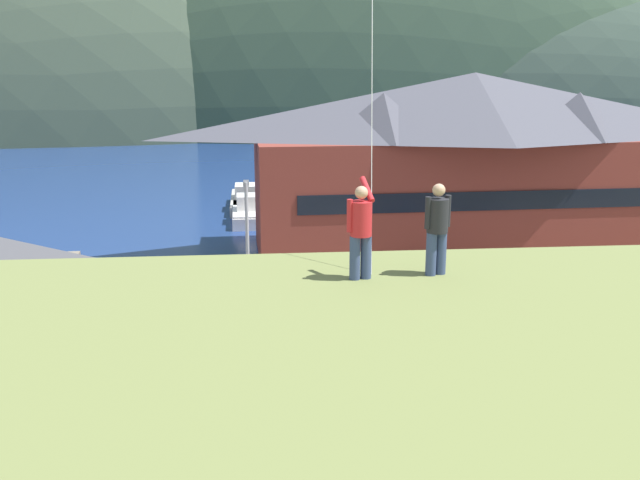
{
  "coord_description": "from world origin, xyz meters",
  "views": [
    {
      "loc": [
        -2.81,
        -18.88,
        10.86
      ],
      "look_at": [
        -0.25,
        9.0,
        3.96
      ],
      "focal_mm": 37.33,
      "sensor_mm": 36.0,
      "label": 1
    }
  ],
  "objects_px": {
    "moored_boat_inner_slip": "(246,200)",
    "person_companion": "(437,226)",
    "moored_boat_wharfside": "(248,212)",
    "person_kite_flyer": "(361,229)",
    "parked_car_mid_row_center": "(176,336)",
    "parked_car_mid_row_far": "(246,401)",
    "parked_car_front_row_silver": "(478,397)",
    "moored_boat_outer_mooring": "(335,211)",
    "wharf_dock": "(291,209)",
    "parking_light_pole": "(247,238)",
    "harbor_lodge": "(472,158)",
    "parked_car_back_row_right": "(353,324)",
    "parked_car_mid_row_near": "(525,314)"
  },
  "relations": [
    {
      "from": "moored_boat_inner_slip",
      "to": "wharf_dock",
      "type": "bearing_deg",
      "value": -33.14
    },
    {
      "from": "parked_car_back_row_right",
      "to": "parked_car_front_row_silver",
      "type": "height_order",
      "value": "same"
    },
    {
      "from": "moored_boat_wharfside",
      "to": "person_companion",
      "type": "height_order",
      "value": "person_companion"
    },
    {
      "from": "parking_light_pole",
      "to": "parked_car_front_row_silver",
      "type": "bearing_deg",
      "value": -56.09
    },
    {
      "from": "parked_car_mid_row_far",
      "to": "person_companion",
      "type": "relative_size",
      "value": 2.46
    },
    {
      "from": "parked_car_back_row_right",
      "to": "parked_car_mid_row_near",
      "type": "bearing_deg",
      "value": 3.04
    },
    {
      "from": "harbor_lodge",
      "to": "wharf_dock",
      "type": "height_order",
      "value": "harbor_lodge"
    },
    {
      "from": "parked_car_front_row_silver",
      "to": "parked_car_mid_row_center",
      "type": "bearing_deg",
      "value": 149.27
    },
    {
      "from": "harbor_lodge",
      "to": "wharf_dock",
      "type": "xyz_separation_m",
      "value": [
        -10.8,
        12.32,
        -5.52
      ]
    },
    {
      "from": "moored_boat_outer_mooring",
      "to": "parked_car_mid_row_far",
      "type": "relative_size",
      "value": 1.43
    },
    {
      "from": "moored_boat_wharfside",
      "to": "moored_boat_inner_slip",
      "type": "bearing_deg",
      "value": 91.92
    },
    {
      "from": "moored_boat_outer_mooring",
      "to": "parking_light_pole",
      "type": "relative_size",
      "value": 0.98
    },
    {
      "from": "person_companion",
      "to": "parked_car_mid_row_center",
      "type": "bearing_deg",
      "value": 117.69
    },
    {
      "from": "moored_boat_outer_mooring",
      "to": "parked_car_front_row_silver",
      "type": "bearing_deg",
      "value": -88.37
    },
    {
      "from": "wharf_dock",
      "to": "parked_car_front_row_silver",
      "type": "bearing_deg",
      "value": -83.08
    },
    {
      "from": "wharf_dock",
      "to": "parked_car_front_row_silver",
      "type": "xyz_separation_m",
      "value": [
        4.19,
        -34.46,
        0.71
      ]
    },
    {
      "from": "moored_boat_wharfside",
      "to": "moored_boat_outer_mooring",
      "type": "relative_size",
      "value": 1.18
    },
    {
      "from": "person_kite_flyer",
      "to": "parked_car_mid_row_center",
      "type": "bearing_deg",
      "value": 112.04
    },
    {
      "from": "parked_car_mid_row_near",
      "to": "parked_car_mid_row_center",
      "type": "relative_size",
      "value": 1.01
    },
    {
      "from": "person_companion",
      "to": "moored_boat_wharfside",
      "type": "bearing_deg",
      "value": 96.32
    },
    {
      "from": "parked_car_front_row_silver",
      "to": "person_companion",
      "type": "height_order",
      "value": "person_companion"
    },
    {
      "from": "parked_car_mid_row_near",
      "to": "person_kite_flyer",
      "type": "bearing_deg",
      "value": -123.55
    },
    {
      "from": "harbor_lodge",
      "to": "moored_boat_inner_slip",
      "type": "distance_m",
      "value": 21.25
    },
    {
      "from": "moored_boat_wharfside",
      "to": "parked_car_mid_row_near",
      "type": "height_order",
      "value": "moored_boat_wharfside"
    },
    {
      "from": "parked_car_back_row_right",
      "to": "person_companion",
      "type": "height_order",
      "value": "person_companion"
    },
    {
      "from": "moored_boat_wharfside",
      "to": "parked_car_mid_row_near",
      "type": "distance_m",
      "value": 27.47
    },
    {
      "from": "moored_boat_inner_slip",
      "to": "person_companion",
      "type": "relative_size",
      "value": 4.66
    },
    {
      "from": "moored_boat_outer_mooring",
      "to": "parking_light_pole",
      "type": "bearing_deg",
      "value": -107.06
    },
    {
      "from": "moored_boat_inner_slip",
      "to": "moored_boat_wharfside",
      "type": "bearing_deg",
      "value": -88.08
    },
    {
      "from": "parked_car_mid_row_center",
      "to": "person_kite_flyer",
      "type": "xyz_separation_m",
      "value": [
        5.2,
        -12.85,
        7.09
      ]
    },
    {
      "from": "moored_boat_inner_slip",
      "to": "parked_car_back_row_right",
      "type": "xyz_separation_m",
      "value": [
        4.83,
        -30.15,
        0.34
      ]
    },
    {
      "from": "harbor_lodge",
      "to": "parked_car_mid_row_near",
      "type": "distance_m",
      "value": 15.97
    },
    {
      "from": "moored_boat_wharfside",
      "to": "moored_boat_inner_slip",
      "type": "relative_size",
      "value": 0.89
    },
    {
      "from": "moored_boat_outer_mooring",
      "to": "parked_car_mid_row_center",
      "type": "xyz_separation_m",
      "value": [
        -9.17,
        -25.71,
        0.34
      ]
    },
    {
      "from": "harbor_lodge",
      "to": "moored_boat_outer_mooring",
      "type": "height_order",
      "value": "harbor_lodge"
    },
    {
      "from": "moored_boat_outer_mooring",
      "to": "person_companion",
      "type": "bearing_deg",
      "value": -93.72
    },
    {
      "from": "parked_car_back_row_right",
      "to": "moored_boat_outer_mooring",
      "type": "bearing_deg",
      "value": 85.19
    },
    {
      "from": "parked_car_front_row_silver",
      "to": "parked_car_mid_row_far",
      "type": "bearing_deg",
      "value": 176.78
    },
    {
      "from": "parking_light_pole",
      "to": "person_companion",
      "type": "xyz_separation_m",
      "value": [
        3.9,
        -17.58,
        4.41
      ]
    },
    {
      "from": "moored_boat_wharfside",
      "to": "parked_car_back_row_right",
      "type": "height_order",
      "value": "moored_boat_wharfside"
    },
    {
      "from": "harbor_lodge",
      "to": "moored_boat_outer_mooring",
      "type": "relative_size",
      "value": 4.73
    },
    {
      "from": "moored_boat_outer_mooring",
      "to": "parked_car_mid_row_near",
      "type": "bearing_deg",
      "value": -77.88
    },
    {
      "from": "moored_boat_inner_slip",
      "to": "parked_car_mid_row_far",
      "type": "distance_m",
      "value": 36.44
    },
    {
      "from": "parked_car_mid_row_far",
      "to": "parked_car_front_row_silver",
      "type": "distance_m",
      "value": 7.26
    },
    {
      "from": "parking_light_pole",
      "to": "moored_boat_outer_mooring",
      "type": "bearing_deg",
      "value": 72.94
    },
    {
      "from": "moored_boat_wharfside",
      "to": "moored_boat_outer_mooring",
      "type": "xyz_separation_m",
      "value": [
        6.76,
        -0.07,
        -0.0
      ]
    },
    {
      "from": "parking_light_pole",
      "to": "person_kite_flyer",
      "type": "height_order",
      "value": "person_kite_flyer"
    },
    {
      "from": "parking_light_pole",
      "to": "person_companion",
      "type": "height_order",
      "value": "person_companion"
    },
    {
      "from": "parked_car_mid_row_far",
      "to": "wharf_dock",
      "type": "bearing_deg",
      "value": 84.86
    },
    {
      "from": "parked_car_mid_row_center",
      "to": "moored_boat_inner_slip",
      "type": "bearing_deg",
      "value": 85.86
    }
  ]
}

